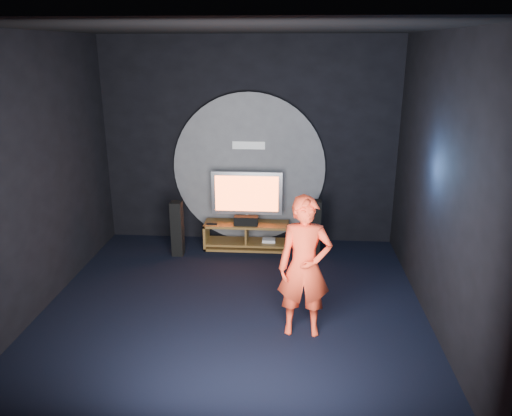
% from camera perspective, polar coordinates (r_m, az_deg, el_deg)
% --- Properties ---
extents(floor, '(5.00, 5.00, 0.00)m').
position_cam_1_polar(floor, '(6.79, -2.54, -11.20)').
color(floor, black).
rests_on(floor, ground).
extents(back_wall, '(5.00, 0.04, 3.50)m').
position_cam_1_polar(back_wall, '(8.55, -0.78, 7.52)').
color(back_wall, black).
rests_on(back_wall, ground).
extents(front_wall, '(5.00, 0.04, 3.50)m').
position_cam_1_polar(front_wall, '(3.79, -7.22, -6.48)').
color(front_wall, black).
rests_on(front_wall, ground).
extents(left_wall, '(0.04, 5.00, 3.50)m').
position_cam_1_polar(left_wall, '(6.88, -23.94, 3.34)').
color(left_wall, black).
rests_on(left_wall, ground).
extents(right_wall, '(0.04, 5.00, 3.50)m').
position_cam_1_polar(right_wall, '(6.34, 20.31, 2.62)').
color(right_wall, black).
rests_on(right_wall, ground).
extents(ceiling, '(5.00, 5.00, 0.01)m').
position_cam_1_polar(ceiling, '(5.93, -3.03, 19.87)').
color(ceiling, black).
rests_on(ceiling, back_wall).
extents(wall_disc_panel, '(2.60, 0.11, 2.60)m').
position_cam_1_polar(wall_disc_panel, '(8.59, -0.80, 4.51)').
color(wall_disc_panel, '#515156').
rests_on(wall_disc_panel, ground).
extents(media_console, '(1.43, 0.45, 0.45)m').
position_cam_1_polar(media_console, '(8.55, -1.02, -3.34)').
color(media_console, olive).
rests_on(media_console, ground).
extents(tv, '(1.19, 0.22, 0.88)m').
position_cam_1_polar(tv, '(8.38, -1.06, 1.51)').
color(tv, '#AEAEB5').
rests_on(tv, media_console).
extents(center_speaker, '(0.40, 0.15, 0.15)m').
position_cam_1_polar(center_speaker, '(8.35, -1.14, -1.46)').
color(center_speaker, black).
rests_on(center_speaker, media_console).
extents(remote, '(0.18, 0.05, 0.02)m').
position_cam_1_polar(remote, '(8.42, -5.09, -1.83)').
color(remote, black).
rests_on(remote, media_console).
extents(tower_speaker_left, '(0.18, 0.20, 0.92)m').
position_cam_1_polar(tower_speaker_left, '(8.29, -8.99, -2.34)').
color(tower_speaker_left, black).
rests_on(tower_speaker_left, ground).
extents(tower_speaker_right, '(0.18, 0.20, 0.92)m').
position_cam_1_polar(tower_speaker_right, '(8.31, 6.75, -2.17)').
color(tower_speaker_right, black).
rests_on(tower_speaker_right, ground).
extents(subwoofer, '(0.33, 0.33, 0.36)m').
position_cam_1_polar(subwoofer, '(8.65, 5.96, -3.30)').
color(subwoofer, black).
rests_on(subwoofer, ground).
extents(player, '(0.63, 0.42, 1.72)m').
position_cam_1_polar(player, '(5.88, 5.57, -6.73)').
color(player, '#F13D20').
rests_on(player, ground).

